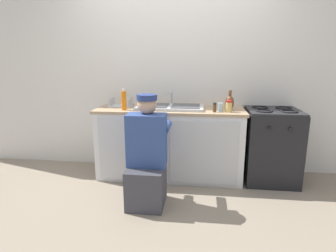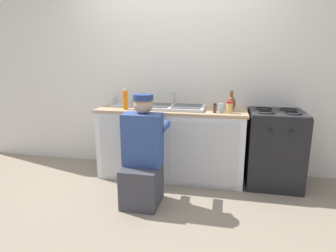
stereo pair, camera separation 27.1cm
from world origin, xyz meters
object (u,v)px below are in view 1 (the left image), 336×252
object	(u,v)px
sink_double_basin	(170,107)
vase_decorative	(230,102)
water_glass	(220,107)
spice_bottle_pepper	(215,108)
plumber_person	(147,160)
dish_rack_tray	(121,105)
condiment_jar	(229,106)
stove_range	(271,145)
soap_bottle_orange	(124,100)

from	to	relation	value
sink_double_basin	vase_decorative	world-z (taller)	vase_decorative
sink_double_basin	water_glass	size ratio (longest dim) A/B	8.00
sink_double_basin	vase_decorative	bearing A→B (deg)	-3.07
water_glass	spice_bottle_pepper	bearing A→B (deg)	-152.29
plumber_person	spice_bottle_pepper	xyz separation A→B (m)	(0.67, 0.56, 0.45)
water_glass	dish_rack_tray	distance (m)	1.22
vase_decorative	condiment_jar	distance (m)	0.13
sink_double_basin	dish_rack_tray	bearing A→B (deg)	176.33
stove_range	condiment_jar	size ratio (longest dim) A/B	6.88
vase_decorative	dish_rack_tray	bearing A→B (deg)	176.65
stove_range	soap_bottle_orange	size ratio (longest dim) A/B	3.52
soap_bottle_orange	condiment_jar	bearing A→B (deg)	0.47
water_glass	sink_double_basin	bearing A→B (deg)	166.23
plumber_person	vase_decorative	bearing A→B (deg)	39.63
sink_double_basin	dish_rack_tray	world-z (taller)	sink_double_basin
plumber_person	vase_decorative	distance (m)	1.20
plumber_person	soap_bottle_orange	bearing A→B (deg)	123.52
plumber_person	water_glass	size ratio (longest dim) A/B	11.04
plumber_person	dish_rack_tray	world-z (taller)	plumber_person
stove_range	spice_bottle_pepper	distance (m)	0.85
vase_decorative	plumber_person	bearing A→B (deg)	-140.37
sink_double_basin	condiment_jar	size ratio (longest dim) A/B	6.25
stove_range	dish_rack_tray	bearing A→B (deg)	178.69
sink_double_basin	stove_range	distance (m)	1.29
sink_double_basin	vase_decorative	size ratio (longest dim) A/B	3.48
vase_decorative	spice_bottle_pepper	bearing A→B (deg)	-140.96
water_glass	dish_rack_tray	size ratio (longest dim) A/B	0.36
sink_double_basin	dish_rack_tray	xyz separation A→B (m)	(-0.62, 0.04, 0.01)
sink_double_basin	stove_range	size ratio (longest dim) A/B	0.91
plumber_person	spice_bottle_pepper	distance (m)	0.98
vase_decorative	condiment_jar	world-z (taller)	vase_decorative
water_glass	condiment_jar	distance (m)	0.09
sink_double_basin	spice_bottle_pepper	world-z (taller)	sink_double_basin
condiment_jar	dish_rack_tray	world-z (taller)	condiment_jar
spice_bottle_pepper	condiment_jar	size ratio (longest dim) A/B	0.82
stove_range	plumber_person	distance (m)	1.54
sink_double_basin	plumber_person	bearing A→B (deg)	-101.27
plumber_person	water_glass	world-z (taller)	plumber_person
vase_decorative	soap_bottle_orange	size ratio (longest dim) A/B	0.92
sink_double_basin	spice_bottle_pepper	xyz separation A→B (m)	(0.52, -0.18, 0.03)
sink_double_basin	condiment_jar	xyz separation A→B (m)	(0.68, -0.16, 0.05)
sink_double_basin	soap_bottle_orange	xyz separation A→B (m)	(-0.52, -0.17, 0.09)
dish_rack_tray	water_glass	bearing A→B (deg)	-8.65
sink_double_basin	soap_bottle_orange	world-z (taller)	soap_bottle_orange
stove_range	condiment_jar	bearing A→B (deg)	-163.08
plumber_person	condiment_jar	xyz separation A→B (m)	(0.83, 0.57, 0.46)
plumber_person	soap_bottle_orange	world-z (taller)	soap_bottle_orange
stove_range	dish_rack_tray	xyz separation A→B (m)	(-1.83, 0.04, 0.45)
sink_double_basin	stove_range	world-z (taller)	sink_double_basin
stove_range	spice_bottle_pepper	bearing A→B (deg)	-165.55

